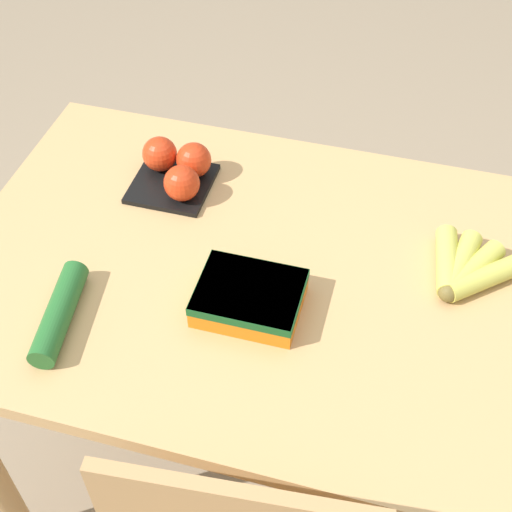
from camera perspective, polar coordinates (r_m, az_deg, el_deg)
The scene contains 6 objects.
ground_plane at distance 1.90m, azimuth 0.00°, elevation -16.82°, with size 12.00×12.00×0.00m, color gray.
dining_table at distance 1.35m, azimuth 0.00°, elevation -4.77°, with size 1.07×0.74×0.77m.
banana_bunch at distance 1.27m, azimuth 16.38°, elevation -1.04°, with size 0.16×0.16×0.04m.
tomato_pack at distance 1.40m, azimuth -6.33°, elevation 6.94°, with size 0.15×0.15×0.08m.
carrot_bag at distance 1.17m, azimuth -0.53°, elevation -3.25°, with size 0.17×0.14×0.05m.
cucumber_near at distance 1.20m, azimuth -15.45°, elevation -4.40°, with size 0.07×0.20×0.04m.
Camera 1 is at (-0.22, 0.81, 1.70)m, focal length 50.00 mm.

